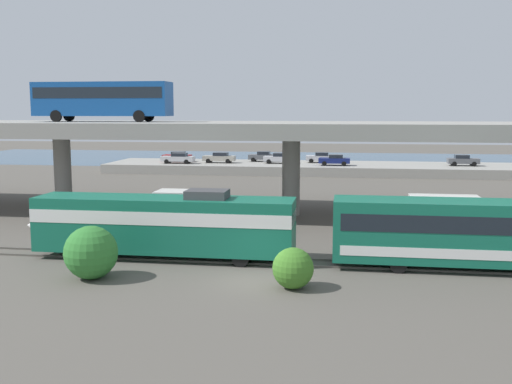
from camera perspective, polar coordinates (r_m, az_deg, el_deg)
ground_plane at (r=31.45m, az=-0.09°, el=-8.47°), size 260.00×260.00×0.00m
rail_strip_near at (r=34.51m, az=0.73°, el=-6.89°), size 110.00×0.12×0.12m
rail_strip_far at (r=35.99m, az=1.07°, el=-6.27°), size 110.00×0.12×0.12m
train_locomotive at (r=36.32m, az=-9.89°, el=-2.82°), size 16.55×3.04×4.18m
highway_overpass at (r=50.08m, az=3.39°, el=5.72°), size 96.00×12.67×7.80m
transit_bus_on_overpass at (r=54.12m, az=-14.41°, el=8.68°), size 12.00×2.68×3.40m
service_truck_west at (r=42.77m, az=18.63°, el=-2.27°), size 6.80×2.46×3.04m
service_truck_east at (r=43.82m, az=-7.59°, el=-1.69°), size 6.80×2.46×3.04m
pier_parking_lot at (r=85.35m, az=5.51°, el=2.28°), size 58.74×11.75×1.27m
parked_car_0 at (r=88.79m, az=-7.50°, el=3.37°), size 4.07×1.95×1.50m
parked_car_1 at (r=85.28m, az=2.21°, el=3.25°), size 4.24×1.98×1.50m
parked_car_2 at (r=86.33m, az=19.09°, el=2.88°), size 4.14×1.87×1.50m
parked_car_3 at (r=82.84m, az=7.49°, el=3.06°), size 4.26×1.96×1.50m
parked_car_4 at (r=86.39m, az=-3.50°, el=3.30°), size 4.61×1.83×1.50m
parked_car_5 at (r=85.95m, az=-7.41°, el=3.23°), size 4.66×1.82×1.50m
parked_car_6 at (r=87.01m, az=6.19°, el=3.30°), size 4.12×1.93×1.50m
parked_car_7 at (r=88.53m, az=0.64°, el=3.42°), size 4.02×1.99×1.50m
harbor_water at (r=108.29m, az=6.18°, el=3.10°), size 140.00×36.00×0.01m
shrub_left at (r=32.69m, az=-15.44°, el=-5.57°), size 2.82×2.82×2.82m
shrub_right at (r=29.97m, az=3.55°, el=-7.26°), size 2.07×2.07×2.07m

